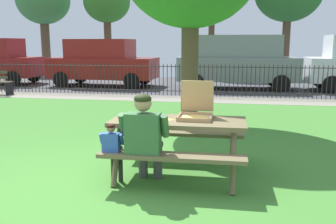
{
  "coord_description": "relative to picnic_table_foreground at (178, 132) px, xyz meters",
  "views": [
    {
      "loc": [
        1.84,
        -4.12,
        1.78
      ],
      "look_at": [
        0.89,
        1.33,
        0.75
      ],
      "focal_mm": 39.64,
      "sensor_mm": 36.0,
      "label": 1
    }
  ],
  "objects": [
    {
      "name": "parked_car_left",
      "position": [
        -4.64,
        10.05,
        0.41
      ],
      "size": [
        4.47,
        2.05,
        1.94
      ],
      "color": "maroon",
      "rests_on": "ground"
    },
    {
      "name": "picnic_table_foreground",
      "position": [
        0.0,
        0.0,
        0.0
      ],
      "size": [
        1.81,
        1.5,
        0.79
      ],
      "color": "brown",
      "rests_on": "ground"
    },
    {
      "name": "pizza_slice_on_table",
      "position": [
        -0.2,
        -0.02,
        0.18
      ],
      "size": [
        0.24,
        0.19,
        0.02
      ],
      "color": "#F3BC52",
      "rests_on": "picnic_table_foreground"
    },
    {
      "name": "ground",
      "position": [
        -1.14,
        1.48,
        -0.61
      ],
      "size": [
        28.0,
        12.37,
        0.02
      ],
      "primitive_type": "cube",
      "color": "#428231"
    },
    {
      "name": "child_at_table",
      "position": [
        -0.74,
        -0.54,
        -0.1
      ],
      "size": [
        0.3,
        0.3,
        0.81
      ],
      "color": "#282828",
      "rests_on": "ground"
    },
    {
      "name": "cobblestone_walkway",
      "position": [
        -1.14,
        6.97,
        -0.6
      ],
      "size": [
        28.0,
        1.4,
        0.01
      ],
      "primitive_type": "cube",
      "color": "gray"
    },
    {
      "name": "far_tree_left",
      "position": [
        -10.36,
        16.12,
        3.59
      ],
      "size": [
        3.11,
        3.11,
        5.67
      ],
      "color": "brown",
      "rests_on": "ground"
    },
    {
      "name": "iron_fence_streetside",
      "position": [
        -1.14,
        7.67,
        -0.04
      ],
      "size": [
        20.74,
        0.03,
        1.08
      ],
      "color": "#2D2823",
      "rests_on": "ground"
    },
    {
      "name": "street_asphalt",
      "position": [
        -1.14,
        11.15,
        -0.6
      ],
      "size": [
        28.0,
        6.96,
        0.01
      ],
      "primitive_type": "cube",
      "color": "#424247"
    },
    {
      "name": "far_tree_midleft",
      "position": [
        -6.47,
        16.12,
        3.43
      ],
      "size": [
        2.65,
        2.65,
        5.3
      ],
      "color": "brown",
      "rests_on": "ground"
    },
    {
      "name": "pizza_box_open",
      "position": [
        0.22,
        0.15,
        0.27
      ],
      "size": [
        0.46,
        0.52,
        0.5
      ],
      "color": "tan",
      "rests_on": "picnic_table_foreground"
    },
    {
      "name": "parked_car_center",
      "position": [
        0.88,
        10.04,
        0.5
      ],
      "size": [
        4.67,
        2.09,
        2.08
      ],
      "color": "gray",
      "rests_on": "ground"
    },
    {
      "name": "adult_at_table",
      "position": [
        -0.34,
        -0.5,
        0.06
      ],
      "size": [
        0.61,
        0.59,
        1.19
      ],
      "color": "#4A4A4A",
      "rests_on": "ground"
    }
  ]
}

